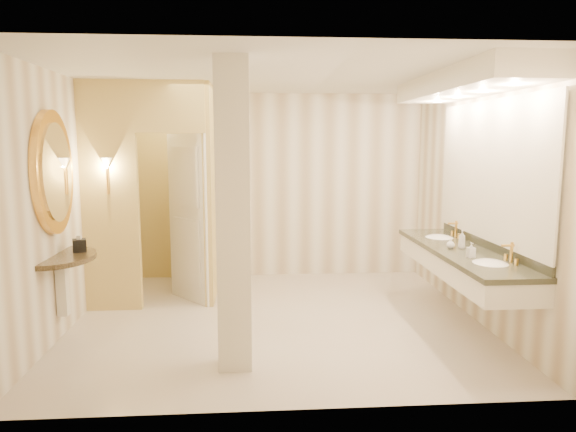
{
  "coord_description": "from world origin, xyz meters",
  "views": [
    {
      "loc": [
        -0.27,
        -5.59,
        1.99
      ],
      "look_at": [
        0.14,
        0.2,
        1.16
      ],
      "focal_mm": 32.0,
      "sensor_mm": 36.0,
      "label": 1
    }
  ],
  "objects": [
    {
      "name": "toilet_closet",
      "position": [
        -1.13,
        0.96,
        1.39
      ],
      "size": [
        1.5,
        1.55,
        2.7
      ],
      "color": "#F4DF80",
      "rests_on": "floor"
    },
    {
      "name": "wall_left",
      "position": [
        -2.25,
        0.0,
        1.35
      ],
      "size": [
        0.02,
        4.0,
        2.7
      ],
      "primitive_type": "cube",
      "color": "white",
      "rests_on": "floor"
    },
    {
      "name": "console_shelf",
      "position": [
        -2.21,
        -0.42,
        1.34
      ],
      "size": [
        0.93,
        0.93,
        1.92
      ],
      "color": "black",
      "rests_on": "floor"
    },
    {
      "name": "tissue_box",
      "position": [
        -2.05,
        -0.27,
        0.94
      ],
      "size": [
        0.17,
        0.17,
        0.13
      ],
      "primitive_type": "cube",
      "rotation": [
        0.0,
        0.0,
        0.33
      ],
      "color": "black",
      "rests_on": "console_shelf"
    },
    {
      "name": "ceiling",
      "position": [
        0.0,
        0.0,
        2.7
      ],
      "size": [
        4.5,
        4.5,
        0.0
      ],
      "primitive_type": "plane",
      "rotation": [
        3.14,
        0.0,
        0.0
      ],
      "color": "silver",
      "rests_on": "wall_back"
    },
    {
      "name": "soap_bottle_a",
      "position": [
        1.86,
        -0.82,
        0.95
      ],
      "size": [
        0.07,
        0.07,
        0.15
      ],
      "primitive_type": "imported",
      "rotation": [
        0.0,
        0.0,
        0.09
      ],
      "color": "beige",
      "rests_on": "vanity"
    },
    {
      "name": "wall_back",
      "position": [
        0.0,
        2.0,
        1.35
      ],
      "size": [
        4.5,
        0.02,
        2.7
      ],
      "primitive_type": "cube",
      "color": "white",
      "rests_on": "floor"
    },
    {
      "name": "soap_bottle_b",
      "position": [
        1.83,
        -0.39,
        0.93
      ],
      "size": [
        0.1,
        0.1,
        0.11
      ],
      "primitive_type": "imported",
      "rotation": [
        0.0,
        0.0,
        0.13
      ],
      "color": "silver",
      "rests_on": "vanity"
    },
    {
      "name": "toilet",
      "position": [
        -1.1,
        1.53,
        0.35
      ],
      "size": [
        0.48,
        0.74,
        0.71
      ],
      "primitive_type": "imported",
      "rotation": [
        0.0,
        0.0,
        3.27
      ],
      "color": "white",
      "rests_on": "floor"
    },
    {
      "name": "wall_front",
      "position": [
        0.0,
        -2.0,
        1.35
      ],
      "size": [
        4.5,
        0.02,
        2.7
      ],
      "primitive_type": "cube",
      "color": "white",
      "rests_on": "floor"
    },
    {
      "name": "wall_sconce",
      "position": [
        -1.93,
        0.43,
        1.73
      ],
      "size": [
        0.14,
        0.14,
        0.42
      ],
      "color": "gold",
      "rests_on": "toilet_closet"
    },
    {
      "name": "floor",
      "position": [
        0.0,
        0.0,
        0.0
      ],
      "size": [
        4.5,
        4.5,
        0.0
      ],
      "primitive_type": "plane",
      "color": "beige",
      "rests_on": "ground"
    },
    {
      "name": "wall_right",
      "position": [
        2.25,
        0.0,
        1.35
      ],
      "size": [
        0.02,
        4.0,
        2.7
      ],
      "primitive_type": "cube",
      "color": "white",
      "rests_on": "floor"
    },
    {
      "name": "pillar",
      "position": [
        -0.43,
        -1.19,
        1.35
      ],
      "size": [
        0.29,
        0.29,
        2.7
      ],
      "primitive_type": "cube",
      "color": "silver",
      "rests_on": "floor"
    },
    {
      "name": "soap_bottle_c",
      "position": [
        1.96,
        -0.38,
        0.97
      ],
      "size": [
        0.09,
        0.09,
        0.19
      ],
      "primitive_type": "imported",
      "rotation": [
        0.0,
        0.0,
        -0.18
      ],
      "color": "#C6B28C",
      "rests_on": "vanity"
    },
    {
      "name": "vanity",
      "position": [
        1.98,
        -0.4,
        1.63
      ],
      "size": [
        0.75,
        2.63,
        2.09
      ],
      "color": "silver",
      "rests_on": "floor"
    }
  ]
}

